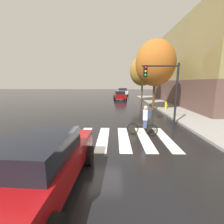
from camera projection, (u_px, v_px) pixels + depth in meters
name	position (u px, v px, depth m)	size (l,w,h in m)	color
ground_plane	(99.00, 138.00, 8.20)	(120.00, 120.00, 0.00)	black
crosswalk_stripes	(93.00, 138.00, 8.20)	(8.26, 3.65, 0.01)	silver
sedan_near	(40.00, 164.00, 4.04)	(2.35, 4.69, 1.59)	maroon
sedan_mid	(120.00, 95.00, 26.17)	(2.24, 4.48, 1.52)	maroon
sedan_far	(122.00, 92.00, 35.39)	(2.56, 4.95, 1.66)	silver
cyclist	(145.00, 121.00, 8.50)	(1.67, 0.51, 1.69)	black
traffic_light_near	(165.00, 84.00, 10.26)	(2.47, 0.28, 4.20)	black
fire_hydrant	(166.00, 105.00, 16.36)	(0.33, 0.22, 0.78)	gold
street_tree_near	(155.00, 63.00, 15.66)	(4.05, 4.05, 7.20)	#4C3823
street_tree_mid	(143.00, 71.00, 23.00)	(3.84, 3.84, 6.83)	#4C3823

